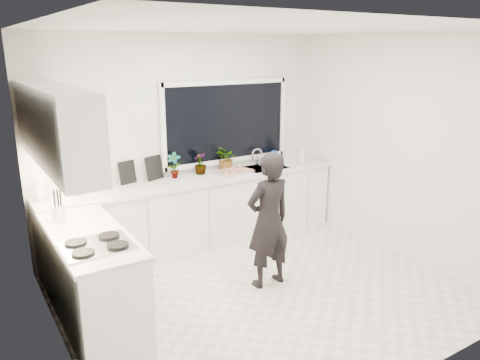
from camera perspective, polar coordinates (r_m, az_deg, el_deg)
floor at (r=5.16m, az=2.68°, el=-13.50°), size 4.00×3.50×0.02m
wall_back at (r=6.14m, az=-6.63°, el=4.76°), size 4.00×0.02×2.70m
wall_left at (r=3.90m, az=-22.08°, el=-2.77°), size 0.02×3.50×2.70m
wall_right at (r=6.01m, az=18.81°, el=3.78°), size 0.02×3.50×2.70m
ceiling at (r=4.51m, az=3.14°, el=18.27°), size 4.00×3.50×0.02m
window at (r=6.35m, az=-1.64°, el=7.06°), size 1.80×0.02×1.00m
base_cabinets_back at (r=6.11m, az=-5.09°, el=-4.11°), size 3.92×0.58×0.88m
base_cabinets_left at (r=4.62m, az=-17.54°, el=-11.65°), size 0.58×1.60×0.88m
countertop_back at (r=5.96m, az=-5.15°, el=0.02°), size 3.94×0.62×0.04m
countertop_left at (r=4.44m, az=-18.03°, el=-6.36°), size 0.62×1.60×0.04m
upper_cabinets at (r=4.50m, az=-21.68°, el=6.20°), size 0.34×2.10×0.70m
sink at (r=6.50m, az=3.06°, el=1.13°), size 0.58×0.42×0.14m
faucet at (r=6.63m, az=2.08°, el=2.84°), size 0.03×0.03×0.22m
stovetop at (r=4.10m, az=-17.08°, el=-7.58°), size 0.56×0.48×0.03m
person at (r=5.01m, az=3.49°, el=-4.95°), size 0.55×0.37×1.49m
pizza_tray at (r=6.18m, az=-0.73°, el=1.00°), size 0.52×0.43×0.03m
pizza at (r=6.18m, az=-0.73°, el=1.15°), size 0.47×0.39×0.01m
watering_can at (r=6.75m, az=4.12°, el=2.67°), size 0.14×0.14×0.13m
paper_towel_roll at (r=5.48m, az=-23.20°, el=-1.01°), size 0.12×0.12×0.26m
knife_block at (r=5.59m, az=-19.43°, el=-0.53°), size 0.15×0.13×0.22m
utensil_crock at (r=4.79m, az=-21.23°, el=-3.75°), size 0.15×0.15×0.16m
picture_frame_large at (r=5.83m, az=-13.59°, el=0.91°), size 0.22×0.07×0.28m
picture_frame_small at (r=5.95m, az=-10.42°, el=1.48°), size 0.24×0.11×0.30m
herb_plants at (r=6.20m, az=-3.35°, el=2.39°), size 1.02×0.30×0.33m
soap_bottles at (r=6.68m, az=7.73°, el=2.99°), size 0.21×0.16×0.29m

